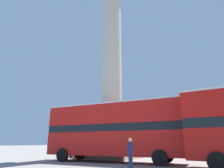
{
  "coord_description": "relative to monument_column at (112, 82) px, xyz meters",
  "views": [
    {
      "loc": [
        10.47,
        -17.79,
        1.4
      ],
      "look_at": [
        0.0,
        0.0,
        7.51
      ],
      "focal_mm": 32.0,
      "sensor_mm": 36.0,
      "label": 1
    }
  ],
  "objects": [
    {
      "name": "street_lamp",
      "position": [
        -3.47,
        -2.05,
        -4.44
      ],
      "size": [
        0.52,
        0.52,
        5.07
      ],
      "color": "black",
      "rests_on": "ground_plane"
    },
    {
      "name": "bus_b",
      "position": [
        2.37,
        -3.88,
        -5.29
      ],
      "size": [
        11.06,
        3.55,
        4.43
      ],
      "rotation": [
        0.0,
        0.0,
        0.1
      ],
      "color": "red",
      "rests_on": "ground_plane"
    },
    {
      "name": "pedestrian_near_lamp",
      "position": [
        5.48,
        -7.32,
        -6.82
      ],
      "size": [
        0.22,
        0.45,
        1.65
      ],
      "rotation": [
        0.0,
        0.0,
        4.81
      ],
      "color": "#192347",
      "rests_on": "ground_plane"
    },
    {
      "name": "ground_plane",
      "position": [
        0.0,
        0.0,
        -7.73
      ],
      "size": [
        200.0,
        200.0,
        0.0
      ],
      "primitive_type": "plane",
      "color": "gray"
    },
    {
      "name": "equestrian_statue",
      "position": [
        8.57,
        4.2,
        -5.87
      ],
      "size": [
        3.84,
        3.21,
        6.39
      ],
      "rotation": [
        0.0,
        0.0,
        0.29
      ],
      "color": "#BCB29E",
      "rests_on": "ground_plane"
    },
    {
      "name": "monument_column",
      "position": [
        0.0,
        0.0,
        0.0
      ],
      "size": [
        5.4,
        5.4,
        21.01
      ],
      "color": "#BCB29E",
      "rests_on": "ground_plane"
    }
  ]
}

